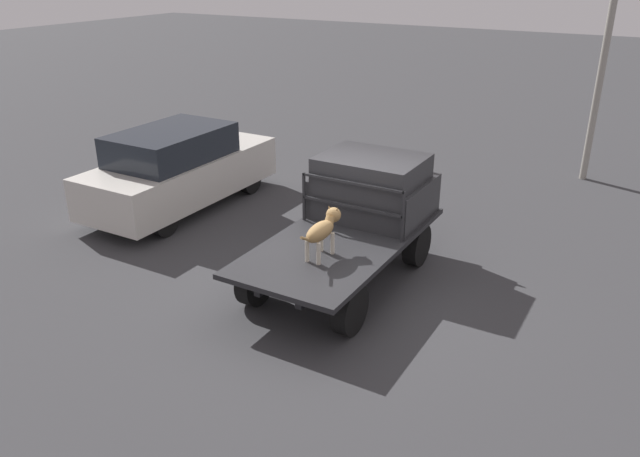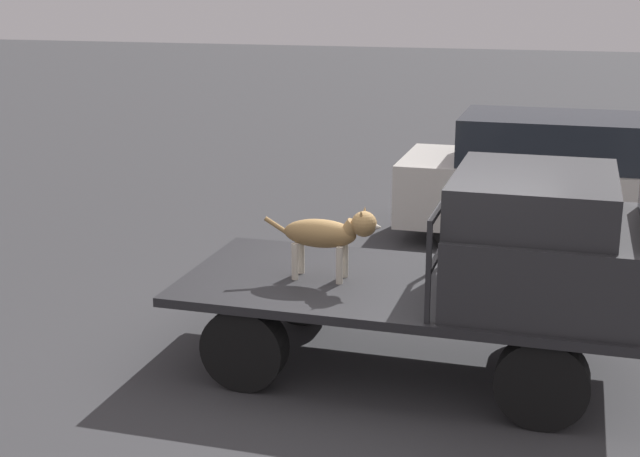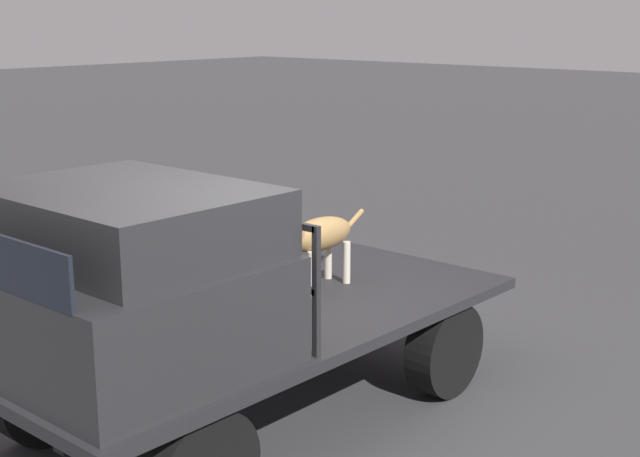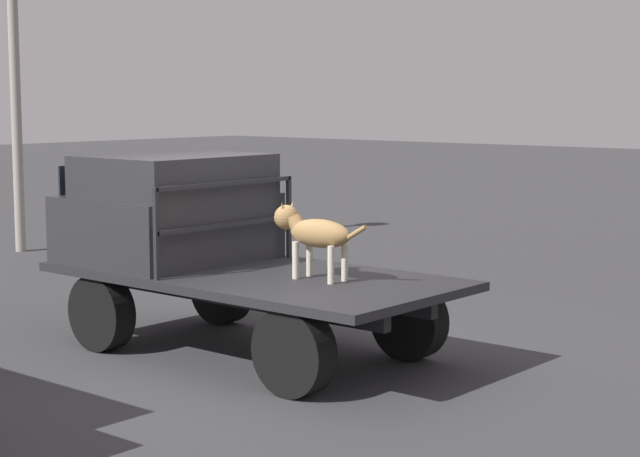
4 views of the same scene
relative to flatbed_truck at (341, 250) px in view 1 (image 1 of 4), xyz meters
The scene contains 6 objects.
ground_plane 0.58m from the flatbed_truck, ahead, with size 80.00×80.00×0.00m, color #38383A.
flatbed_truck is the anchor object (origin of this frame).
truck_cab 1.34m from the flatbed_truck, ahead, with size 1.53×1.80×1.05m.
truck_headboard 0.83m from the flatbed_truck, ahead, with size 0.04×1.80×0.83m.
dog 0.93m from the flatbed_truck, behind, with size 1.08×0.25×0.68m.
parked_sedan 4.66m from the flatbed_truck, 74.18° to the left, with size 4.39×1.74×1.69m.
Camera 1 is at (-7.88, -4.18, 4.82)m, focal length 35.00 mm.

